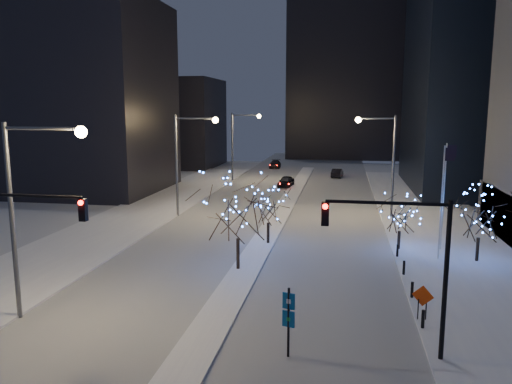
% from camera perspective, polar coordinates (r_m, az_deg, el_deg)
% --- Properties ---
extents(ground, '(160.00, 160.00, 0.00)m').
position_cam_1_polar(ground, '(23.29, -6.90, -17.73)').
color(ground, silver).
rests_on(ground, ground).
extents(road, '(20.00, 130.00, 0.02)m').
position_cam_1_polar(road, '(56.14, 3.47, -1.41)').
color(road, '#A4A9B3').
rests_on(road, ground).
extents(median, '(2.00, 80.00, 0.15)m').
position_cam_1_polar(median, '(51.26, 2.84, -2.39)').
color(median, white).
rests_on(median, ground).
extents(east_sidewalk, '(10.00, 90.00, 0.15)m').
position_cam_1_polar(east_sidewalk, '(42.09, 21.83, -5.72)').
color(east_sidewalk, white).
rests_on(east_sidewalk, ground).
extents(west_sidewalk, '(8.00, 90.00, 0.15)m').
position_cam_1_polar(west_sidewalk, '(45.84, -16.50, -4.21)').
color(west_sidewalk, white).
rests_on(west_sidewalk, ground).
extents(filler_west_near, '(22.00, 18.00, 24.00)m').
position_cam_1_polar(filler_west_near, '(68.88, -20.10, 10.08)').
color(filler_west_near, black).
rests_on(filler_west_near, ground).
extents(filler_west_far, '(18.00, 16.00, 16.00)m').
position_cam_1_polar(filler_west_far, '(95.41, -9.83, 7.79)').
color(filler_west_far, black).
rests_on(filler_west_far, ground).
extents(horizon_block, '(24.00, 14.00, 42.00)m').
position_cam_1_polar(horizon_block, '(112.26, 10.18, 14.67)').
color(horizon_block, black).
rests_on(horizon_block, ground).
extents(street_lamp_w_near, '(4.40, 0.56, 10.00)m').
position_cam_1_polar(street_lamp_w_near, '(26.84, -24.49, -0.21)').
color(street_lamp_w_near, '#595E66').
rests_on(street_lamp_w_near, ground).
extents(street_lamp_w_mid, '(4.40, 0.56, 10.00)m').
position_cam_1_polar(street_lamp_w_mid, '(49.34, -7.94, 4.61)').
color(street_lamp_w_mid, '#595E66').
rests_on(street_lamp_w_mid, ground).
extents(street_lamp_w_far, '(4.40, 0.56, 10.00)m').
position_cam_1_polar(street_lamp_w_far, '(73.47, -1.93, 6.28)').
color(street_lamp_w_far, '#595E66').
rests_on(street_lamp_w_far, ground).
extents(street_lamp_east, '(3.90, 0.56, 10.00)m').
position_cam_1_polar(street_lamp_east, '(50.11, 14.45, 4.42)').
color(street_lamp_east, '#595E66').
rests_on(street_lamp_east, ground).
extents(traffic_signal_west, '(5.26, 0.43, 7.00)m').
position_cam_1_polar(traffic_signal_west, '(25.29, -25.83, -4.89)').
color(traffic_signal_west, black).
rests_on(traffic_signal_west, ground).
extents(traffic_signal_east, '(5.26, 0.43, 7.00)m').
position_cam_1_polar(traffic_signal_east, '(21.76, 16.97, -6.57)').
color(traffic_signal_east, black).
rests_on(traffic_signal_east, ground).
extents(flagpoles, '(1.35, 2.60, 8.00)m').
position_cam_1_polar(flagpoles, '(38.17, 20.70, 0.10)').
color(flagpoles, silver).
rests_on(flagpoles, east_sidewalk).
extents(bollards, '(0.16, 12.16, 0.90)m').
position_cam_1_polar(bollards, '(31.68, 16.95, -9.38)').
color(bollards, black).
rests_on(bollards, east_sidewalk).
extents(car_near, '(2.19, 4.49, 1.47)m').
position_cam_1_polar(car_near, '(68.69, 3.45, 1.21)').
color(car_near, black).
rests_on(car_near, ground).
extents(car_mid, '(1.94, 4.29, 1.37)m').
position_cam_1_polar(car_mid, '(79.04, 9.27, 2.15)').
color(car_mid, black).
rests_on(car_mid, ground).
extents(car_far, '(2.21, 4.83, 1.37)m').
position_cam_1_polar(car_far, '(90.49, 2.20, 3.19)').
color(car_far, black).
rests_on(car_far, ground).
extents(holiday_tree_median_near, '(6.28, 6.28, 6.37)m').
position_cam_1_polar(holiday_tree_median_near, '(32.49, -2.10, -1.99)').
color(holiday_tree_median_near, black).
rests_on(holiday_tree_median_near, median).
extents(holiday_tree_median_far, '(3.78, 3.78, 4.26)m').
position_cam_1_polar(holiday_tree_median_far, '(39.01, 1.40, -1.83)').
color(holiday_tree_median_far, black).
rests_on(holiday_tree_median_far, median).
extents(holiday_tree_plaza_near, '(4.82, 4.82, 5.19)m').
position_cam_1_polar(holiday_tree_plaza_near, '(37.59, 24.22, -2.43)').
color(holiday_tree_plaza_near, black).
rests_on(holiday_tree_plaza_near, east_sidewalk).
extents(holiday_tree_plaza_far, '(3.79, 3.79, 4.19)m').
position_cam_1_polar(holiday_tree_plaza_far, '(38.94, 16.14, -2.49)').
color(holiday_tree_plaza_far, black).
rests_on(holiday_tree_plaza_far, east_sidewalk).
extents(wayfinding_sign, '(0.55, 0.23, 3.13)m').
position_cam_1_polar(wayfinding_sign, '(21.99, 3.74, -13.85)').
color(wayfinding_sign, black).
rests_on(wayfinding_sign, ground).
extents(construction_sign, '(1.01, 0.46, 1.79)m').
position_cam_1_polar(construction_sign, '(26.83, 18.51, -11.52)').
color(construction_sign, black).
rests_on(construction_sign, east_sidewalk).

